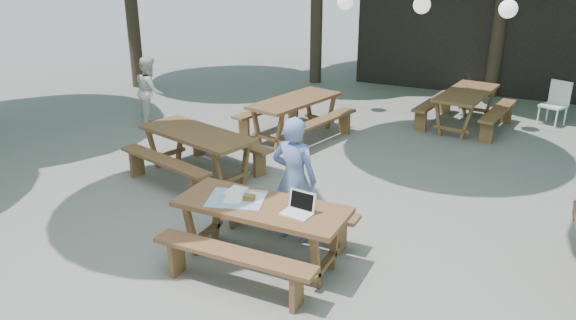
% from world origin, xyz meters
% --- Properties ---
extents(ground, '(80.00, 80.00, 0.00)m').
position_xyz_m(ground, '(0.00, 0.00, 0.00)').
color(ground, slate).
rests_on(ground, ground).
extents(pavilion, '(6.00, 3.00, 2.80)m').
position_xyz_m(pavilion, '(0.50, 10.50, 1.40)').
color(pavilion, black).
rests_on(pavilion, ground).
extents(main_picnic_table, '(2.00, 1.58, 0.75)m').
position_xyz_m(main_picnic_table, '(-0.42, -0.30, 0.39)').
color(main_picnic_table, brown).
rests_on(main_picnic_table, ground).
extents(picnic_table_nw, '(2.26, 2.03, 0.75)m').
position_xyz_m(picnic_table_nw, '(-2.60, 1.57, 0.39)').
color(picnic_table_nw, brown).
rests_on(picnic_table_nw, ground).
extents(picnic_table_far_w, '(1.98, 2.22, 0.75)m').
position_xyz_m(picnic_table_far_w, '(-2.04, 4.07, 0.39)').
color(picnic_table_far_w, brown).
rests_on(picnic_table_far_w, ground).
extents(picnic_table_far_e, '(1.81, 2.09, 0.75)m').
position_xyz_m(picnic_table_far_e, '(0.83, 6.11, 0.39)').
color(picnic_table_far_e, brown).
rests_on(picnic_table_far_e, ground).
extents(woman, '(0.59, 0.39, 1.62)m').
position_xyz_m(woman, '(-0.34, 0.40, 0.81)').
color(woman, '#7087CD').
rests_on(woman, ground).
extents(second_person, '(0.84, 0.87, 1.41)m').
position_xyz_m(second_person, '(-5.08, 3.53, 0.70)').
color(second_person, silver).
rests_on(second_person, ground).
extents(plastic_chair, '(0.58, 0.58, 0.90)m').
position_xyz_m(plastic_chair, '(2.45, 7.09, 0.26)').
color(plastic_chair, white).
rests_on(plastic_chair, ground).
extents(laptop, '(0.36, 0.30, 0.24)m').
position_xyz_m(laptop, '(0.06, -0.31, 0.81)').
color(laptop, white).
rests_on(laptop, main_picnic_table).
extents(tabletop_clutter, '(0.78, 0.72, 0.08)m').
position_xyz_m(tabletop_clutter, '(-0.72, -0.28, 0.76)').
color(tabletop_clutter, teal).
rests_on(tabletop_clutter, main_picnic_table).
extents(paper_lanterns, '(9.00, 0.34, 0.38)m').
position_xyz_m(paper_lanterns, '(-0.19, 6.00, 2.40)').
color(paper_lanterns, black).
rests_on(paper_lanterns, ground).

